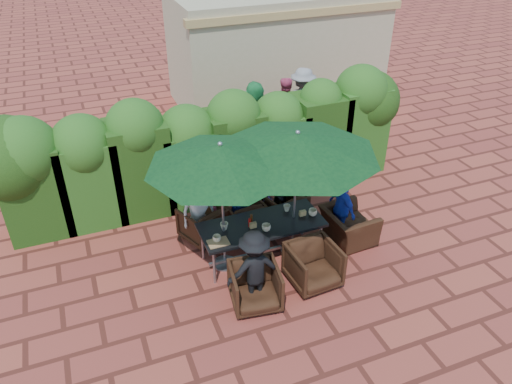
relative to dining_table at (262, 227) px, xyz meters
name	(u,v)px	position (x,y,z in m)	size (l,w,h in m)	color
ground	(252,257)	(-0.17, 0.05, -0.67)	(80.00, 80.00, 0.00)	brown
dining_table	(262,227)	(0.00, 0.00, 0.00)	(2.21, 0.90, 0.75)	black
umbrella_left	(221,156)	(-0.69, 0.05, 1.54)	(2.46, 2.46, 2.46)	gray
umbrella_right	(297,144)	(0.61, -0.02, 1.54)	(2.80, 2.80, 2.46)	gray
chair_far_left	(203,222)	(-0.82, 0.95, -0.29)	(0.74, 0.69, 0.76)	black
chair_far_mid	(243,213)	(-0.01, 0.94, -0.31)	(0.72, 0.67, 0.74)	black
chair_far_right	(284,207)	(0.82, 0.85, -0.29)	(0.74, 0.69, 0.76)	black
chair_near_left	(255,285)	(-0.54, -1.05, -0.28)	(0.77, 0.72, 0.79)	black
chair_near_right	(314,263)	(0.56, -0.95, -0.26)	(0.80, 0.75, 0.82)	black
chair_end_right	(349,221)	(1.75, -0.10, -0.25)	(0.96, 0.62, 0.84)	black
adult_far_left	(198,210)	(-0.90, 0.94, 0.01)	(0.67, 0.40, 1.36)	silver
adult_far_mid	(241,200)	(-0.03, 0.99, -0.02)	(0.47, 0.39, 1.31)	#2238B9
adult_far_right	(283,193)	(0.89, 1.04, -0.10)	(0.55, 0.34, 1.15)	black
adult_near_left	(254,269)	(-0.53, -1.00, 0.02)	(0.88, 0.40, 1.38)	black
adult_end_right	(342,209)	(1.65, 0.04, -0.04)	(0.74, 0.37, 1.26)	#2238B9
child_left	(216,215)	(-0.51, 1.06, -0.30)	(0.27, 0.22, 0.74)	#CC4876
child_right	(267,207)	(0.53, 0.98, -0.31)	(0.26, 0.21, 0.73)	#794BA3
pedestrian_a	(255,114)	(1.56, 4.29, 0.18)	(1.59, 0.57, 1.71)	#28964F
pedestrian_b	(284,108)	(2.43, 4.44, 0.15)	(0.79, 0.48, 1.64)	#CC4876
pedestrian_c	(302,102)	(2.96, 4.43, 0.24)	(1.17, 0.54, 1.83)	gray
cup_a	(217,238)	(-0.89, -0.18, 0.13)	(0.14, 0.14, 0.11)	beige
cup_b	(224,226)	(-0.66, 0.09, 0.14)	(0.14, 0.14, 0.13)	beige
cup_c	(266,228)	(0.00, -0.21, 0.14)	(0.16, 0.16, 0.12)	beige
cup_d	(287,208)	(0.58, 0.21, 0.14)	(0.13, 0.13, 0.12)	beige
cup_e	(313,212)	(0.95, -0.10, 0.14)	(0.16, 0.16, 0.13)	beige
ketchup_bottle	(250,223)	(-0.23, 0.00, 0.16)	(0.04, 0.04, 0.17)	#B20C0A
sauce_bottle	(251,218)	(-0.15, 0.10, 0.16)	(0.04, 0.04, 0.17)	#4C230C
serving_tray	(218,243)	(-0.88, -0.24, 0.08)	(0.35, 0.25, 0.02)	#9E764C
number_block_left	(253,225)	(-0.18, -0.05, 0.13)	(0.12, 0.06, 0.10)	tan
number_block_right	(303,213)	(0.78, -0.03, 0.13)	(0.12, 0.06, 0.10)	tan
hedge_wall	(200,141)	(-0.41, 2.37, 0.67)	(9.10, 1.60, 2.50)	#12330E
building	(276,48)	(3.33, 7.05, 0.93)	(6.20, 3.08, 3.20)	tan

